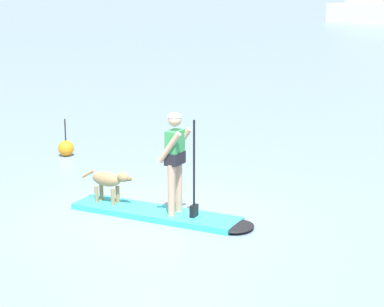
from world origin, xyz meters
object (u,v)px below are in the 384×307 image
(paddleboard, at_px, (167,215))
(person_paddler, at_px, (176,156))
(moored_boat_port, at_px, (375,9))
(marker_buoy, at_px, (66,148))
(dog, at_px, (109,181))

(paddleboard, height_order, person_paddler, person_paddler)
(person_paddler, xyz_separation_m, moored_boat_port, (-25.11, 64.19, 0.40))
(moored_boat_port, height_order, marker_buoy, moored_boat_port)
(person_paddler, relative_size, dog, 1.67)
(paddleboard, bearing_deg, person_paddler, 11.90)
(dog, bearing_deg, marker_buoy, 149.02)
(dog, xyz_separation_m, moored_boat_port, (-23.82, 64.46, 0.99))
(paddleboard, distance_m, dog, 1.23)
(paddleboard, height_order, marker_buoy, marker_buoy)
(marker_buoy, bearing_deg, paddleboard, -22.10)
(person_paddler, bearing_deg, dog, -168.10)
(paddleboard, xyz_separation_m, person_paddler, (0.17, 0.04, 1.04))
(dog, bearing_deg, person_paddler, 11.90)
(person_paddler, xyz_separation_m, marker_buoy, (-4.84, 1.86, -0.91))
(paddleboard, height_order, dog, dog)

